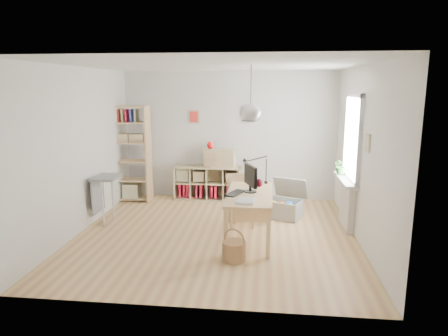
# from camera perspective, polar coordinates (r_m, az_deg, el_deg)

# --- Properties ---
(ground) EXTENTS (4.50, 4.50, 0.00)m
(ground) POSITION_cam_1_polar(r_m,az_deg,el_deg) (6.66, -1.15, -9.39)
(ground) COLOR tan
(ground) RESTS_ON ground
(room_shell) EXTENTS (4.50, 4.50, 4.50)m
(room_shell) POSITION_cam_1_polar(r_m,az_deg,el_deg) (6.03, 3.82, 7.93)
(room_shell) COLOR white
(room_shell) RESTS_ON ground
(window_unit) EXTENTS (0.07, 1.16, 1.46)m
(window_unit) POSITION_cam_1_polar(r_m,az_deg,el_deg) (6.96, 17.99, 4.15)
(window_unit) COLOR white
(window_unit) RESTS_ON ground
(radiator) EXTENTS (0.10, 0.80, 0.80)m
(radiator) POSITION_cam_1_polar(r_m,az_deg,el_deg) (7.19, 17.15, -4.97)
(radiator) COLOR silver
(radiator) RESTS_ON ground
(windowsill) EXTENTS (0.22, 1.20, 0.06)m
(windowsill) POSITION_cam_1_polar(r_m,az_deg,el_deg) (7.07, 16.95, -1.62)
(windowsill) COLOR white
(windowsill) RESTS_ON radiator
(desk) EXTENTS (0.70, 1.50, 0.75)m
(desk) POSITION_cam_1_polar(r_m,az_deg,el_deg) (6.26, 3.66, -4.44)
(desk) COLOR #DBAD7E
(desk) RESTS_ON ground
(cube_shelf) EXTENTS (1.40, 0.38, 0.72)m
(cube_shelf) POSITION_cam_1_polar(r_m,az_deg,el_deg) (8.60, -2.50, -2.46)
(cube_shelf) COLOR #C8B383
(cube_shelf) RESTS_ON ground
(tall_bookshelf) EXTENTS (0.80, 0.38, 2.00)m
(tall_bookshelf) POSITION_cam_1_polar(r_m,az_deg,el_deg) (8.56, -13.26, 2.56)
(tall_bookshelf) COLOR #DBAD7E
(tall_bookshelf) RESTS_ON ground
(side_table) EXTENTS (0.40, 0.55, 0.85)m
(side_table) POSITION_cam_1_polar(r_m,az_deg,el_deg) (7.31, -16.86, -2.49)
(side_table) COLOR gray
(side_table) RESTS_ON ground
(chair) EXTENTS (0.50, 0.50, 0.89)m
(chair) POSITION_cam_1_polar(r_m,az_deg,el_deg) (6.94, 2.31, -4.12)
(chair) COLOR gray
(chair) RESTS_ON ground
(wicker_basket) EXTENTS (0.33, 0.33, 0.46)m
(wicker_basket) POSITION_cam_1_polar(r_m,az_deg,el_deg) (5.67, 1.45, -11.62)
(wicker_basket) COLOR olive
(wicker_basket) RESTS_ON ground
(storage_chest) EXTENTS (0.88, 0.92, 0.69)m
(storage_chest) POSITION_cam_1_polar(r_m,az_deg,el_deg) (7.52, 8.60, -5.25)
(storage_chest) COLOR silver
(storage_chest) RESTS_ON ground
(monitor) EXTENTS (0.22, 0.48, 0.43)m
(monitor) POSITION_cam_1_polar(r_m,az_deg,el_deg) (6.25, 3.80, -1.30)
(monitor) COLOR black
(monitor) RESTS_ON desk
(keyboard) EXTENTS (0.31, 0.46, 0.02)m
(keyboard) POSITION_cam_1_polar(r_m,az_deg,el_deg) (6.20, 1.63, -3.60)
(keyboard) COLOR black
(keyboard) RESTS_ON desk
(task_lamp) EXTENTS (0.43, 0.16, 0.46)m
(task_lamp) POSITION_cam_1_polar(r_m,az_deg,el_deg) (6.76, 4.28, 0.29)
(task_lamp) COLOR black
(task_lamp) RESTS_ON desk
(yarn_ball) EXTENTS (0.13, 0.13, 0.13)m
(yarn_ball) POSITION_cam_1_polar(r_m,az_deg,el_deg) (6.62, 4.99, -2.15)
(yarn_ball) COLOR #430912
(yarn_ball) RESTS_ON desk
(paper_tray) EXTENTS (0.29, 0.35, 0.03)m
(paper_tray) POSITION_cam_1_polar(r_m,az_deg,el_deg) (5.77, 3.15, -4.70)
(paper_tray) COLOR white
(paper_tray) RESTS_ON desk
(drawer_chest) EXTENTS (0.68, 0.37, 0.37)m
(drawer_chest) POSITION_cam_1_polar(r_m,az_deg,el_deg) (8.40, -0.61, 1.43)
(drawer_chest) COLOR #C8B383
(drawer_chest) RESTS_ON cube_shelf
(red_vase) EXTENTS (0.14, 0.14, 0.17)m
(red_vase) POSITION_cam_1_polar(r_m,az_deg,el_deg) (8.38, -1.95, 3.27)
(red_vase) COLOR #AA0E10
(red_vase) RESTS_ON drawer_chest
(potted_plant) EXTENTS (0.33, 0.31, 0.30)m
(potted_plant) POSITION_cam_1_polar(r_m,az_deg,el_deg) (7.33, 16.44, 0.32)
(potted_plant) COLOR #35732B
(potted_plant) RESTS_ON windowsill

